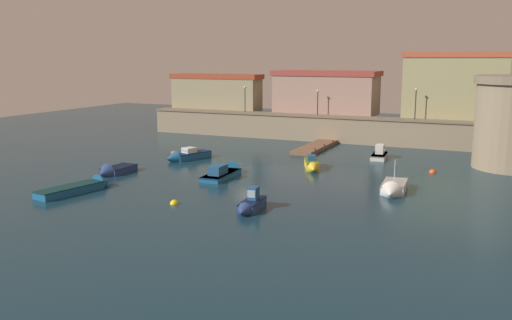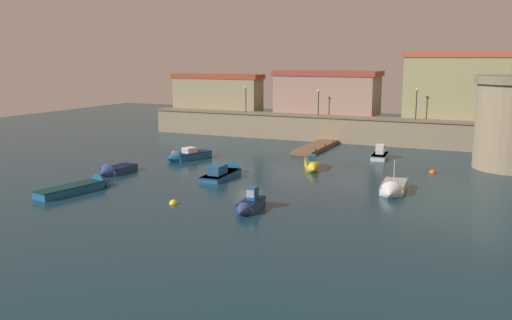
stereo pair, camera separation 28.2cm
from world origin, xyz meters
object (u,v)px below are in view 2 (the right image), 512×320
mooring_buoy_1 (433,173)px  moored_boat_0 (381,154)px  moored_boat_5 (312,165)px  mooring_buoy_0 (173,204)px  mooring_buoy_2 (174,153)px  moored_boat_4 (113,171)px  moored_boat_3 (81,187)px  moored_boat_6 (226,172)px  moored_boat_7 (186,156)px  moored_boat_2 (249,205)px  moored_boat_1 (393,189)px  quay_lamp_1 (319,98)px  quay_lamp_2 (417,99)px  quay_lamp_0 (246,95)px

mooring_buoy_1 → moored_boat_0: bearing=135.3°
moored_boat_0 → moored_boat_5: bearing=148.5°
mooring_buoy_0 → mooring_buoy_2: bearing=122.8°
moored_boat_4 → mooring_buoy_0: moored_boat_4 is taller
moored_boat_3 → moored_boat_6: (8.28, 10.54, 0.01)m
moored_boat_7 → moored_boat_6: bearing=74.6°
moored_boat_2 → mooring_buoy_2: moored_boat_2 is taller
moored_boat_2 → mooring_buoy_2: (-18.72, 18.86, -0.47)m
moored_boat_4 → mooring_buoy_0: size_ratio=6.95×
moored_boat_4 → mooring_buoy_2: bearing=-174.9°
mooring_buoy_0 → mooring_buoy_1: (16.68, 20.45, 0.00)m
moored_boat_2 → moored_boat_4: (-17.54, 6.36, -0.14)m
moored_boat_0 → moored_boat_1: 17.07m
moored_boat_1 → mooring_buoy_0: size_ratio=8.28×
moored_boat_2 → moored_boat_7: moored_boat_2 is taller
moored_boat_1 → moored_boat_2: size_ratio=1.28×
moored_boat_6 → moored_boat_7: size_ratio=1.14×
quay_lamp_1 → quay_lamp_2: 12.76m
mooring_buoy_0 → moored_boat_5: bearing=72.7°
moored_boat_1 → moored_boat_5: bearing=-130.2°
moored_boat_7 → quay_lamp_0: bearing=-154.9°
moored_boat_5 → mooring_buoy_1: moored_boat_5 is taller
quay_lamp_2 → mooring_buoy_1: (4.22, -15.64, -6.03)m
moored_boat_6 → moored_boat_5: bearing=-49.4°
moored_boat_2 → moored_boat_7: size_ratio=0.72×
moored_boat_0 → moored_boat_3: moored_boat_0 is taller
moored_boat_5 → moored_boat_4: bearing=-82.0°
moored_boat_4 → moored_boat_5: size_ratio=0.95×
quay_lamp_2 → mooring_buoy_0: (-12.46, -36.09, -6.03)m
quay_lamp_1 → mooring_buoy_2: quay_lamp_1 is taller
moored_boat_1 → moored_boat_3: 26.15m
moored_boat_5 → moored_boat_7: bearing=-110.5°
moored_boat_6 → mooring_buoy_0: moored_boat_6 is taller
quay_lamp_2 → moored_boat_5: 20.97m
mooring_buoy_1 → quay_lamp_1: bearing=137.3°
moored_boat_2 → moored_boat_4: bearing=-115.8°
moored_boat_3 → mooring_buoy_1: bearing=-42.2°
moored_boat_1 → moored_boat_2: bearing=-45.7°
quay_lamp_2 → moored_boat_1: quay_lamp_2 is taller
quay_lamp_2 → moored_boat_7: bearing=-137.7°
quay_lamp_0 → mooring_buoy_0: bearing=-72.9°
moored_boat_0 → moored_boat_6: size_ratio=0.75×
moored_boat_0 → mooring_buoy_1: 9.13m
moored_boat_6 → mooring_buoy_0: 11.06m
moored_boat_1 → mooring_buoy_1: size_ratio=8.07×
moored_boat_1 → mooring_buoy_0: moored_boat_1 is taller
mooring_buoy_1 → mooring_buoy_2: mooring_buoy_1 is taller
quay_lamp_1 → moored_boat_7: 22.15m
moored_boat_7 → mooring_buoy_1: moored_boat_7 is taller
quay_lamp_1 → moored_boat_0: (10.49, -9.22, -5.35)m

